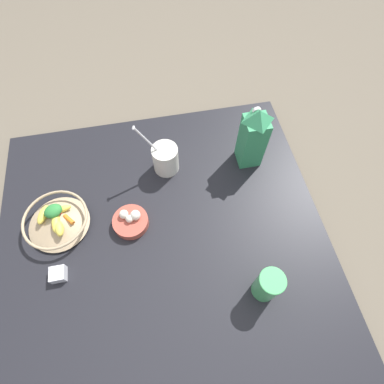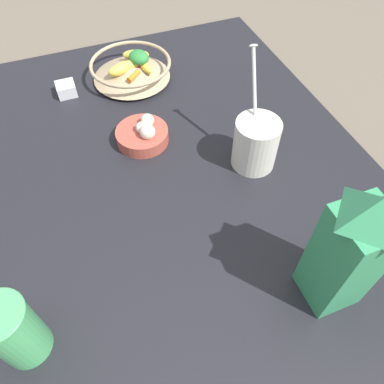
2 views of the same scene
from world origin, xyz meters
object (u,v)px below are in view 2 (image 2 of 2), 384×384
milk_carton (350,252)px  yogurt_tub (256,141)px  drinking_cup (13,331)px  fruit_bowl (131,68)px  garlic_bowl (143,134)px  spice_jar (66,90)px

milk_carton → yogurt_tub: (0.34, -0.02, -0.07)m
drinking_cup → fruit_bowl: bearing=-28.7°
drinking_cup → garlic_bowl: size_ratio=1.12×
drinking_cup → spice_jar: bearing=-14.8°
fruit_bowl → spice_jar: fruit_bowl is taller
fruit_bowl → drinking_cup: drinking_cup is taller
drinking_cup → garlic_bowl: bearing=-38.3°
fruit_bowl → garlic_bowl: fruit_bowl is taller
milk_carton → drinking_cup: milk_carton is taller
fruit_bowl → spice_jar: size_ratio=4.57×
yogurt_tub → spice_jar: bearing=41.1°
fruit_bowl → drinking_cup: size_ratio=1.60×
drinking_cup → yogurt_tub: bearing=-65.9°
fruit_bowl → yogurt_tub: 0.46m
fruit_bowl → yogurt_tub: (-0.43, -0.18, 0.03)m
yogurt_tub → garlic_bowl: bearing=53.4°
drinking_cup → garlic_bowl: 0.53m
spice_jar → drinking_cup: bearing=165.2°
milk_carton → yogurt_tub: milk_carton is taller
milk_carton → yogurt_tub: 0.35m
fruit_bowl → yogurt_tub: bearing=-157.4°
yogurt_tub → milk_carton: bearing=176.6°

